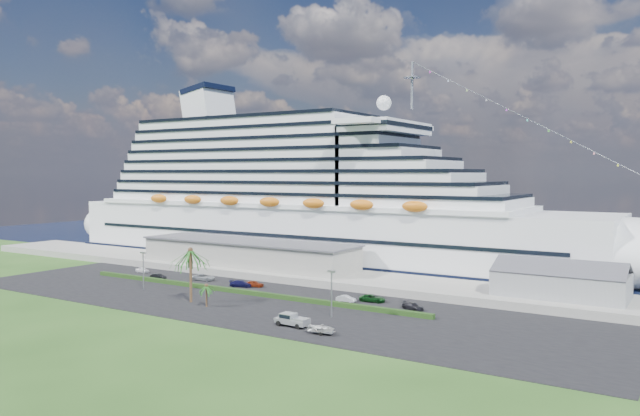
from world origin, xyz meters
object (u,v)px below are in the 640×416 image
Objects in this scene: parked_car_3 at (241,284)px; pickup_truck at (292,319)px; boat_trailer at (321,328)px; cruise_ship at (310,204)px.

pickup_truck is (30.10, -23.24, 0.43)m from parked_car_3.
boat_trailer reaches higher than parked_car_3.
parked_car_3 is 44.67m from boat_trailer.
cruise_ship is 31.03× the size of pickup_truck.
boat_trailer is (37.02, -25.00, 0.27)m from parked_car_3.
pickup_truck is 7.14m from boat_trailer.
parked_car_3 is 38.03m from pickup_truck.
cruise_ship is at bearing -6.15° from parked_car_3.
parked_car_3 is 0.83× the size of pickup_truck.
parked_car_3 is (9.33, -42.01, -15.83)m from cruise_ship.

